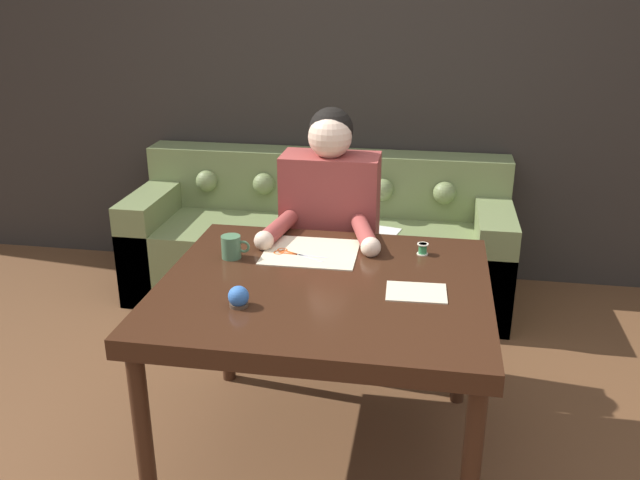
% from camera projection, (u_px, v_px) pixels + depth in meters
% --- Properties ---
extents(ground_plane, '(16.00, 16.00, 0.00)m').
position_uv_depth(ground_plane, '(310.00, 464.00, 2.64)').
color(ground_plane, brown).
extents(wall_back, '(8.00, 0.06, 2.60)m').
position_uv_depth(wall_back, '(369.00, 63.00, 3.94)').
color(wall_back, '#2D2823').
rests_on(wall_back, ground_plane).
extents(dining_table, '(1.18, 1.04, 0.75)m').
position_uv_depth(dining_table, '(324.00, 301.00, 2.45)').
color(dining_table, '#381E11').
rests_on(dining_table, ground_plane).
extents(couch, '(2.17, 0.77, 0.80)m').
position_uv_depth(couch, '(319.00, 244.00, 3.99)').
color(couch, olive).
rests_on(couch, ground_plane).
extents(person, '(0.51, 0.59, 1.25)m').
position_uv_depth(person, '(330.00, 244.00, 3.09)').
color(person, '#33281E').
rests_on(person, ground_plane).
extents(pattern_paper_main, '(0.37, 0.32, 0.00)m').
position_uv_depth(pattern_paper_main, '(311.00, 252.00, 2.68)').
color(pattern_paper_main, beige).
rests_on(pattern_paper_main, dining_table).
extents(pattern_paper_offcut, '(0.21, 0.16, 0.00)m').
position_uv_depth(pattern_paper_offcut, '(416.00, 292.00, 2.34)').
color(pattern_paper_offcut, beige).
rests_on(pattern_paper_offcut, dining_table).
extents(scissors, '(0.22, 0.12, 0.01)m').
position_uv_depth(scissors, '(291.00, 254.00, 2.67)').
color(scissors, silver).
rests_on(scissors, dining_table).
extents(mug, '(0.11, 0.08, 0.09)m').
position_uv_depth(mug, '(232.00, 247.00, 2.62)').
color(mug, '#47704C').
rests_on(mug, dining_table).
extents(thread_spool, '(0.04, 0.04, 0.05)m').
position_uv_depth(thread_spool, '(423.00, 249.00, 2.66)').
color(thread_spool, '#338C4C').
rests_on(thread_spool, dining_table).
extents(pin_cushion, '(0.07, 0.07, 0.07)m').
position_uv_depth(pin_cushion, '(239.00, 297.00, 2.24)').
color(pin_cushion, '#4C3828').
rests_on(pin_cushion, dining_table).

